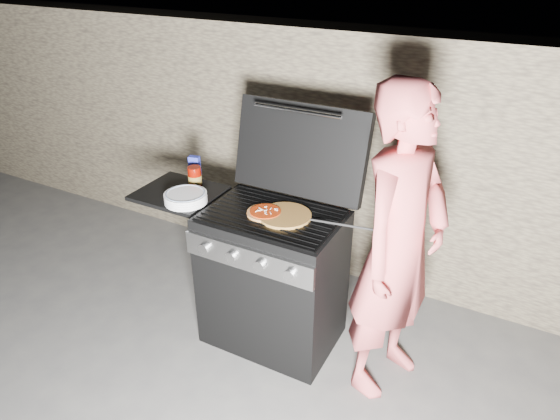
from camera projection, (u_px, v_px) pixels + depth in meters
The scene contains 10 objects.
ground at pixel (273, 335), 3.30m from camera, with size 50.00×50.00×0.00m, color #464544.
stone_wall at pixel (340, 155), 3.68m from camera, with size 8.00×0.35×1.80m, color #796C51.
gas_grill at pixel (239, 268), 3.18m from camera, with size 1.34×0.79×0.91m, color black, non-canonical shape.
pizza_topped at pixel (265, 212), 2.86m from camera, with size 0.21×0.21×0.02m, color #E4B05D, non-canonical shape.
pizza_plain at pixel (285, 215), 2.83m from camera, with size 0.30×0.30×0.02m, color #AF7F3D.
sauce_jar at pixel (195, 177), 3.18m from camera, with size 0.08×0.08×0.13m, color #730C02.
blue_carton at pixel (195, 167), 3.29m from camera, with size 0.07×0.04×0.15m, color #2A35BD.
plate_stack at pixel (186, 198), 3.00m from camera, with size 0.26×0.26×0.06m, color white.
person at pixel (399, 248), 2.59m from camera, with size 0.65×0.42×1.77m, color #CE5254.
tongs at pixel (343, 225), 2.66m from camera, with size 0.01×0.01×0.47m, color black.
Camera 1 is at (1.21, -2.20, 2.29)m, focal length 32.00 mm.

